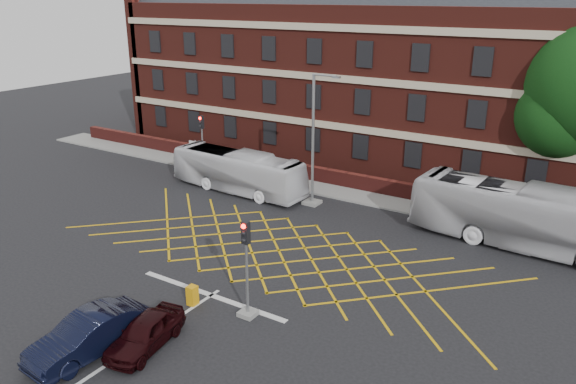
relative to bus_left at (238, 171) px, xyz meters
The scene contains 16 objects.
ground 11.34m from the bus_left, 48.26° to the right, with size 120.00×120.00×0.00m, color black.
victorian_building 16.92m from the bus_left, 60.38° to the left, with size 51.00×12.17×20.40m.
boundary_wall 8.83m from the bus_left, 31.60° to the left, with size 56.00×0.50×1.10m, color #531916.
far_pavement 8.42m from the bus_left, 25.72° to the left, with size 60.00×3.00×0.12m, color slate.
box_junction_hatching 9.94m from the bus_left, 40.48° to the right, with size 11.50×0.12×0.02m, color #CC990C.
stop_line 14.12m from the bus_left, 57.80° to the right, with size 8.00×0.30×0.02m, color silver.
centre_line 19.91m from the bus_left, 67.85° to the right, with size 0.15×14.00×0.02m, color silver.
bus_left is the anchor object (origin of this frame).
bus_right 18.33m from the bus_left, ahead, with size 2.86×12.23×3.41m, color silver.
car_navy 18.74m from the bus_left, 70.06° to the right, with size 1.65×4.73×1.56m, color black.
car_maroon 18.05m from the bus_left, 64.07° to the right, with size 1.51×3.74×1.28m, color black.
traffic_light_near 15.80m from the bus_left, 51.39° to the right, with size 0.70×0.70×4.27m.
traffic_light_far 5.40m from the bus_left, 156.38° to the left, with size 0.70×0.70×4.27m.
street_lamp 5.75m from the bus_left, ahead, with size 2.25×1.00×8.29m.
direction_signs 6.52m from the bus_left, 157.36° to the left, with size 1.10×0.16×2.20m.
utility_cabinet 14.87m from the bus_left, 60.50° to the right, with size 0.40×0.40×0.88m, color orange.
Camera 1 is at (14.78, -20.34, 12.82)m, focal length 35.00 mm.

